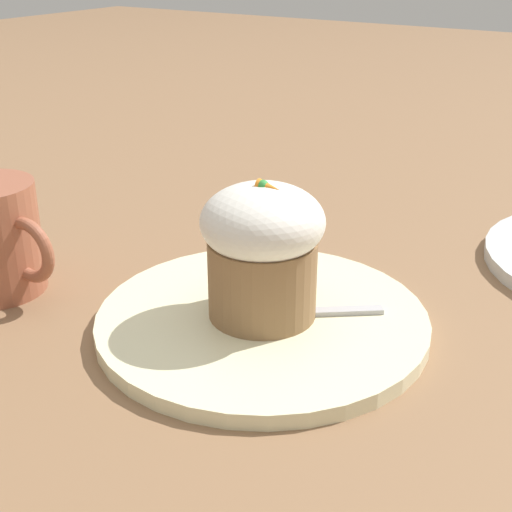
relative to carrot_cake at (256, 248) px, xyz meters
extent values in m
plane|color=#846042|center=(0.00, 0.00, -0.07)|extent=(4.00, 4.00, 0.00)
cylinder|color=beige|center=(0.00, 0.00, -0.06)|extent=(0.26, 0.26, 0.01)
cylinder|color=olive|center=(0.00, 0.00, -0.03)|extent=(0.08, 0.08, 0.06)
ellipsoid|color=white|center=(0.00, 0.00, 0.02)|extent=(0.09, 0.09, 0.06)
cone|color=orange|center=(0.01, 0.00, 0.05)|extent=(0.02, 0.01, 0.01)
sphere|color=green|center=(0.00, 0.00, 0.05)|extent=(0.01, 0.01, 0.01)
cube|color=#B7B7BC|center=(0.05, 0.03, -0.05)|extent=(0.07, 0.06, 0.00)
ellipsoid|color=#B7B7BC|center=(0.00, 0.00, -0.05)|extent=(0.05, 0.05, 0.01)
torus|color=#9E563D|center=(-0.18, -0.07, -0.02)|extent=(0.06, 0.01, 0.06)
camera|label=1|loc=(0.27, -0.42, 0.22)|focal=50.00mm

